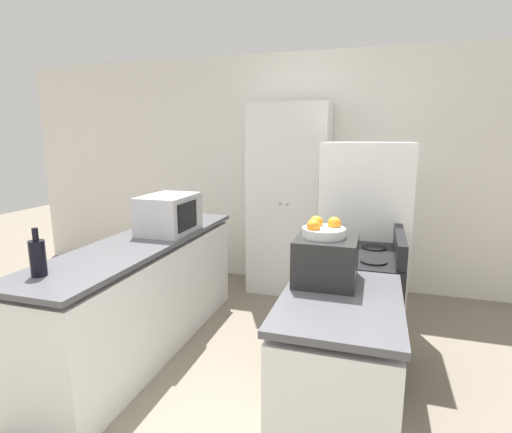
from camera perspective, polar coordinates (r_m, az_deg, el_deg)
name	(u,v)px	position (r m, az deg, el deg)	size (l,w,h in m)	color
wall_back	(292,172)	(4.64, 5.22, 6.39)	(7.00, 0.06, 2.60)	silver
counter_left	(144,296)	(3.39, -15.71, -10.93)	(0.60, 2.30, 0.90)	silver
counter_right	(337,382)	(2.30, 11.52, -22.13)	(0.60, 0.90, 0.90)	silver
pantry_cabinet	(289,200)	(4.36, 4.75, 2.37)	(0.84, 0.54, 2.04)	silver
stove	(352,313)	(3.02, 13.53, -13.22)	(0.66, 0.71, 1.06)	black
refrigerator	(364,239)	(3.60, 15.16, -3.07)	(0.74, 0.70, 1.65)	white
microwave	(169,214)	(3.43, -12.33, 0.39)	(0.39, 0.52, 0.32)	#B2B2B7
wine_bottle	(38,257)	(2.63, -28.73, -5.12)	(0.09, 0.09, 0.28)	black
toaster_oven	(326,259)	(2.26, 9.97, -6.02)	(0.34, 0.37, 0.26)	black
fruit_bowl	(323,230)	(2.22, 9.56, -1.87)	(0.24, 0.24, 0.10)	silver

